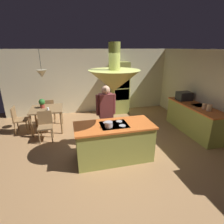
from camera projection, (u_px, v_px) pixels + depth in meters
The scene contains 19 objects.
ground at pixel (112, 153), 4.65m from camera, with size 8.16×8.16×0.00m, color #AD7F51.
wall_back at pixel (92, 82), 7.37m from camera, with size 6.80×0.10×2.55m, color beige.
wall_right at pixel (214, 95), 5.33m from camera, with size 0.10×7.20×2.55m, color beige.
kitchen_island at pixel (114, 142), 4.32m from camera, with size 1.85×0.85×0.93m.
counter_run_right at pixel (194, 119), 5.69m from camera, with size 0.73×2.15×0.91m.
oven_tower at pixel (120, 88), 7.33m from camera, with size 0.66×0.62×2.07m.
dining_table at pixel (47, 111), 5.77m from camera, with size 1.00×0.93×0.76m.
person_at_island at pixel (106, 112), 4.76m from camera, with size 0.53×0.23×1.69m.
range_hood at pixel (114, 79), 3.80m from camera, with size 1.10×1.10×1.00m.
pendant_light_over_table at pixel (42, 74), 5.36m from camera, with size 0.32×0.32×0.82m.
chair_facing_island at pixel (45, 124), 5.20m from camera, with size 0.40×0.40×0.87m.
chair_by_back_wall at pixel (49, 109), 6.45m from camera, with size 0.40×0.40×0.87m.
chair_at_corner at pixel (18, 118), 5.62m from camera, with size 0.40×0.40×0.87m.
potted_plant_on_table at pixel (42, 103), 5.72m from camera, with size 0.20×0.20×0.30m.
cup_on_table at pixel (48, 109), 5.53m from camera, with size 0.07×0.07×0.09m, color white.
canister_flour at pixel (209, 108), 5.03m from camera, with size 0.14×0.14×0.20m, color #E0B78C.
canister_sugar at pixel (205, 106), 5.20m from camera, with size 0.12×0.12×0.17m, color #E0B78C.
microwave_on_counter at pixel (184, 96), 6.07m from camera, with size 0.46×0.36×0.28m, color #232326.
cooking_pot_on_cooktop at pixel (109, 124), 3.98m from camera, with size 0.18×0.18×0.12m, color #B2B2B7.
Camera 1 is at (-0.98, -3.89, 2.60)m, focal length 28.69 mm.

